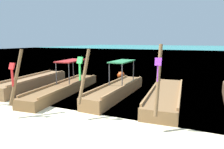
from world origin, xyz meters
TOP-DOWN VIEW (x-y plane):
  - ground at (0.00, 0.00)m, footprint 120.00×120.00m
  - sea_water at (0.00, 62.30)m, footprint 120.00×120.00m
  - longtail_boat_blue_ribbon at (-5.20, 4.48)m, footprint 1.68×6.14m
  - longtail_boat_red_ribbon at (-2.85, 4.39)m, footprint 1.71×6.88m
  - longtail_boat_green_ribbon at (-0.01, 4.91)m, footprint 1.18×6.11m
  - longtail_boat_violet_ribbon at (2.40, 5.10)m, footprint 1.68×6.36m
  - mooring_buoy_far at (-1.48, 9.33)m, footprint 0.55×0.55m

SIDE VIEW (x-z plane):
  - ground at x=0.00m, z-range 0.00..0.00m
  - sea_water at x=0.00m, z-range 0.00..0.00m
  - longtail_boat_violet_ribbon at x=2.40m, z-range -1.09..1.62m
  - mooring_buoy_far at x=-1.48m, z-range 0.00..0.55m
  - longtail_boat_red_ribbon at x=-2.85m, z-range -0.94..1.55m
  - longtail_boat_blue_ribbon at x=-5.20m, z-range -1.05..1.73m
  - longtail_boat_green_ribbon at x=-0.01m, z-range -0.91..1.60m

